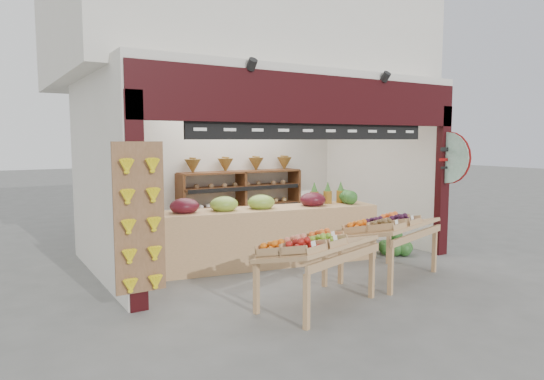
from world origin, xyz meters
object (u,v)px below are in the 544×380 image
at_px(mid_counter, 266,234).
at_px(display_table_right, 387,226).
at_px(display_table_left, 311,247).
at_px(cardboard_stack, 189,255).
at_px(watermelon_pile, 395,246).
at_px(back_shelving, 241,190).
at_px(refrigerator, 123,203).

distance_m(mid_counter, display_table_right, 1.99).
bearing_deg(display_table_left, cardboard_stack, 106.22).
distance_m(mid_counter, watermelon_pile, 2.46).
height_order(cardboard_stack, watermelon_pile, cardboard_stack).
distance_m(mid_counter, display_table_left, 2.15).
xyz_separation_m(back_shelving, display_table_left, (-1.20, -4.05, -0.27)).
relative_size(refrigerator, mid_counter, 0.50).
xyz_separation_m(refrigerator, cardboard_stack, (0.62, -1.45, -0.70)).
xyz_separation_m(back_shelving, watermelon_pile, (1.75, -2.62, -0.88)).
height_order(mid_counter, display_table_right, mid_counter).
distance_m(back_shelving, display_table_right, 3.67).
height_order(back_shelving, watermelon_pile, back_shelving).
bearing_deg(refrigerator, display_table_left, -65.80).
bearing_deg(back_shelving, cardboard_stack, -136.99).
distance_m(back_shelving, watermelon_pile, 3.27).
relative_size(mid_counter, watermelon_pile, 6.34).
bearing_deg(mid_counter, display_table_right, -55.85).
relative_size(display_table_right, watermelon_pile, 2.95).
distance_m(back_shelving, refrigerator, 2.51).
bearing_deg(display_table_left, refrigerator, 108.99).
height_order(cardboard_stack, display_table_left, display_table_left).
bearing_deg(mid_counter, cardboard_stack, 168.85).
distance_m(back_shelving, cardboard_stack, 2.67).
relative_size(display_table_left, display_table_right, 0.96).
relative_size(mid_counter, display_table_right, 2.15).
bearing_deg(mid_counter, back_shelving, 73.21).
bearing_deg(watermelon_pile, display_table_right, -140.97).
bearing_deg(cardboard_stack, mid_counter, -11.15).
relative_size(display_table_left, watermelon_pile, 2.84).
relative_size(refrigerator, display_table_left, 1.12).
relative_size(refrigerator, display_table_right, 1.08).
xyz_separation_m(back_shelving, display_table_right, (0.51, -3.63, -0.24)).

